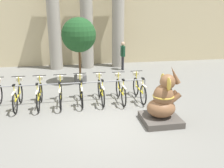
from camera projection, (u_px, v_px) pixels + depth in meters
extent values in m
plane|color=slate|center=(108.00, 123.00, 7.63)|extent=(60.00, 60.00, 0.00)
cube|color=#C6B78E|center=(85.00, 15.00, 14.85)|extent=(20.00, 0.20, 6.00)
cylinder|color=gray|center=(54.00, 24.00, 13.76)|extent=(0.71, 0.71, 5.00)
cylinder|color=gray|center=(87.00, 24.00, 14.06)|extent=(0.71, 0.71, 5.00)
cylinder|color=gray|center=(118.00, 24.00, 14.36)|extent=(0.71, 0.71, 5.00)
cylinder|color=gray|center=(145.00, 89.00, 9.65)|extent=(0.05, 0.05, 0.75)
cylinder|color=gray|center=(70.00, 83.00, 9.07)|extent=(5.74, 0.04, 0.04)
torus|color=black|center=(20.00, 93.00, 9.19)|extent=(0.05, 0.73, 0.73)
torus|color=black|center=(15.00, 103.00, 8.22)|extent=(0.05, 0.73, 0.73)
cube|color=yellow|center=(18.00, 97.00, 8.69)|extent=(0.04, 0.93, 0.04)
cube|color=silver|center=(14.00, 92.00, 8.11)|extent=(0.06, 0.61, 0.03)
cylinder|color=yellow|center=(15.00, 94.00, 8.24)|extent=(0.03, 0.03, 0.57)
cube|color=black|center=(14.00, 85.00, 8.15)|extent=(0.08, 0.18, 0.04)
cylinder|color=yellow|center=(19.00, 85.00, 9.06)|extent=(0.03, 0.03, 0.65)
cylinder|color=black|center=(18.00, 76.00, 8.96)|extent=(0.48, 0.03, 0.03)
cube|color=silver|center=(19.00, 79.00, 9.10)|extent=(0.20, 0.16, 0.14)
torus|color=black|center=(41.00, 92.00, 9.31)|extent=(0.05, 0.73, 0.73)
torus|color=black|center=(38.00, 102.00, 8.35)|extent=(0.05, 0.73, 0.73)
cube|color=yellow|center=(39.00, 95.00, 8.82)|extent=(0.04, 0.93, 0.04)
cube|color=silver|center=(37.00, 91.00, 8.24)|extent=(0.06, 0.61, 0.03)
cylinder|color=yellow|center=(38.00, 93.00, 8.36)|extent=(0.03, 0.03, 0.57)
cube|color=black|center=(37.00, 84.00, 8.27)|extent=(0.08, 0.18, 0.04)
cylinder|color=yellow|center=(40.00, 84.00, 9.18)|extent=(0.03, 0.03, 0.65)
cylinder|color=black|center=(39.00, 76.00, 9.09)|extent=(0.48, 0.03, 0.03)
cube|color=silver|center=(40.00, 78.00, 9.22)|extent=(0.20, 0.16, 0.14)
torus|color=black|center=(61.00, 91.00, 9.44)|extent=(0.05, 0.73, 0.73)
torus|color=black|center=(60.00, 100.00, 8.47)|extent=(0.05, 0.73, 0.73)
cube|color=yellow|center=(61.00, 94.00, 8.94)|extent=(0.04, 0.93, 0.04)
cube|color=silver|center=(60.00, 90.00, 8.36)|extent=(0.06, 0.61, 0.03)
cylinder|color=yellow|center=(60.00, 92.00, 8.48)|extent=(0.03, 0.03, 0.57)
cube|color=black|center=(59.00, 83.00, 8.39)|extent=(0.08, 0.18, 0.04)
cylinder|color=yellow|center=(60.00, 83.00, 9.31)|extent=(0.03, 0.03, 0.65)
cylinder|color=black|center=(60.00, 75.00, 9.21)|extent=(0.48, 0.03, 0.03)
cube|color=silver|center=(60.00, 78.00, 9.35)|extent=(0.20, 0.16, 0.14)
torus|color=black|center=(80.00, 89.00, 9.62)|extent=(0.05, 0.73, 0.73)
torus|color=black|center=(82.00, 99.00, 8.65)|extent=(0.05, 0.73, 0.73)
cube|color=yellow|center=(81.00, 92.00, 9.12)|extent=(0.04, 0.93, 0.04)
cube|color=silver|center=(82.00, 88.00, 8.54)|extent=(0.06, 0.61, 0.03)
cylinder|color=yellow|center=(82.00, 90.00, 8.66)|extent=(0.03, 0.03, 0.57)
cube|color=black|center=(81.00, 81.00, 8.57)|extent=(0.08, 0.18, 0.04)
cylinder|color=yellow|center=(80.00, 82.00, 9.49)|extent=(0.03, 0.03, 0.65)
cylinder|color=black|center=(80.00, 73.00, 9.39)|extent=(0.48, 0.03, 0.03)
cube|color=silver|center=(80.00, 76.00, 9.52)|extent=(0.20, 0.16, 0.14)
torus|color=black|center=(99.00, 88.00, 9.74)|extent=(0.05, 0.73, 0.73)
torus|color=black|center=(103.00, 97.00, 8.77)|extent=(0.05, 0.73, 0.73)
cube|color=yellow|center=(101.00, 91.00, 9.24)|extent=(0.04, 0.93, 0.04)
cube|color=silver|center=(103.00, 87.00, 8.66)|extent=(0.06, 0.61, 0.03)
cylinder|color=yellow|center=(102.00, 89.00, 8.78)|extent=(0.03, 0.03, 0.57)
cube|color=black|center=(102.00, 80.00, 8.69)|extent=(0.08, 0.18, 0.04)
cylinder|color=yellow|center=(99.00, 81.00, 9.61)|extent=(0.03, 0.03, 0.65)
cylinder|color=black|center=(99.00, 72.00, 9.51)|extent=(0.48, 0.03, 0.03)
cube|color=silver|center=(99.00, 75.00, 9.65)|extent=(0.20, 0.16, 0.14)
torus|color=black|center=(118.00, 88.00, 9.80)|extent=(0.05, 0.73, 0.73)
torus|color=black|center=(124.00, 97.00, 8.84)|extent=(0.05, 0.73, 0.73)
cube|color=yellow|center=(121.00, 91.00, 9.31)|extent=(0.04, 0.93, 0.04)
cube|color=silver|center=(124.00, 86.00, 8.73)|extent=(0.06, 0.61, 0.03)
cylinder|color=yellow|center=(123.00, 88.00, 8.85)|extent=(0.03, 0.03, 0.57)
cube|color=black|center=(123.00, 80.00, 8.76)|extent=(0.08, 0.18, 0.04)
cylinder|color=yellow|center=(118.00, 80.00, 9.67)|extent=(0.03, 0.03, 0.65)
cylinder|color=black|center=(118.00, 72.00, 9.58)|extent=(0.48, 0.03, 0.03)
cube|color=silver|center=(118.00, 75.00, 9.71)|extent=(0.20, 0.16, 0.14)
torus|color=black|center=(136.00, 87.00, 9.97)|extent=(0.05, 0.73, 0.73)
torus|color=black|center=(143.00, 95.00, 9.00)|extent=(0.05, 0.73, 0.73)
cube|color=yellow|center=(139.00, 89.00, 9.47)|extent=(0.04, 0.93, 0.04)
cube|color=silver|center=(144.00, 85.00, 8.89)|extent=(0.06, 0.61, 0.03)
cylinder|color=yellow|center=(143.00, 87.00, 9.01)|extent=(0.03, 0.03, 0.57)
cube|color=black|center=(143.00, 78.00, 8.92)|extent=(0.08, 0.18, 0.04)
cylinder|color=yellow|center=(136.00, 79.00, 9.84)|extent=(0.03, 0.03, 0.65)
cylinder|color=black|center=(136.00, 71.00, 9.74)|extent=(0.48, 0.03, 0.03)
cube|color=silver|center=(136.00, 74.00, 9.88)|extent=(0.20, 0.16, 0.14)
cube|color=#4C4742|center=(160.00, 119.00, 7.67)|extent=(1.13, 1.13, 0.19)
ellipsoid|color=brown|center=(161.00, 108.00, 7.56)|extent=(0.87, 0.77, 0.56)
ellipsoid|color=brown|center=(163.00, 96.00, 7.45)|extent=(0.62, 0.56, 0.72)
sphere|color=brown|center=(168.00, 82.00, 7.34)|extent=(0.46, 0.46, 0.46)
ellipsoid|color=gold|center=(163.00, 80.00, 7.55)|extent=(0.08, 0.33, 0.39)
ellipsoid|color=gold|center=(169.00, 84.00, 7.11)|extent=(0.08, 0.33, 0.39)
cone|color=brown|center=(175.00, 75.00, 7.32)|extent=(0.39, 0.16, 0.58)
cylinder|color=brown|center=(170.00, 96.00, 7.64)|extent=(0.46, 0.15, 0.41)
cylinder|color=brown|center=(174.00, 99.00, 7.40)|extent=(0.46, 0.15, 0.41)
torus|color=gold|center=(163.00, 96.00, 7.45)|extent=(0.64, 0.64, 0.05)
cylinder|color=#28282D|center=(122.00, 63.00, 14.20)|extent=(0.11, 0.11, 0.77)
cylinder|color=#28282D|center=(123.00, 63.00, 14.04)|extent=(0.11, 0.11, 0.77)
cube|color=#19472D|center=(123.00, 51.00, 13.92)|extent=(0.20, 0.32, 0.58)
sphere|color=tan|center=(123.00, 44.00, 13.80)|extent=(0.21, 0.21, 0.21)
cylinder|color=#19472D|center=(122.00, 50.00, 14.10)|extent=(0.07, 0.07, 0.52)
cylinder|color=#19472D|center=(124.00, 51.00, 13.73)|extent=(0.07, 0.07, 0.52)
cylinder|color=#4C4C4C|center=(81.00, 79.00, 11.68)|extent=(0.58, 0.58, 0.37)
cylinder|color=brown|center=(80.00, 62.00, 11.45)|extent=(0.10, 0.10, 1.24)
sphere|color=#1E4C23|center=(79.00, 35.00, 11.08)|extent=(1.55, 1.55, 1.55)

